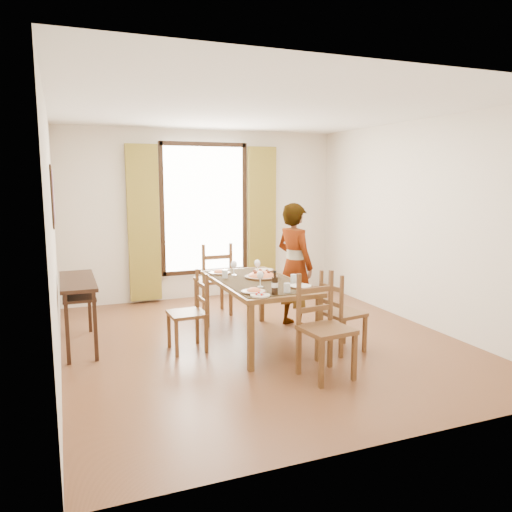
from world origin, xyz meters
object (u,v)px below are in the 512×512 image
object	(u,v)px
dining_table	(257,286)
man	(295,265)
console_table	(78,289)
pasta_platter	(261,274)

from	to	relation	value
dining_table	man	size ratio (longest dim) A/B	1.07
console_table	pasta_platter	bearing A→B (deg)	-13.69
console_table	pasta_platter	distance (m)	2.13
console_table	pasta_platter	size ratio (longest dim) A/B	3.00
man	dining_table	bearing A→B (deg)	104.34
pasta_platter	dining_table	bearing A→B (deg)	-133.73
console_table	dining_table	xyz separation A→B (m)	(1.97, -0.61, 0.00)
console_table	man	world-z (taller)	man
dining_table	pasta_platter	bearing A→B (deg)	46.27
console_table	dining_table	bearing A→B (deg)	-17.11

